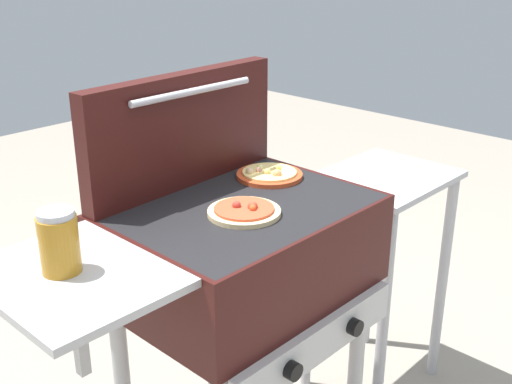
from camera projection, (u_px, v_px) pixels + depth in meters
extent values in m
cube|color=#38110F|center=(243.00, 248.00, 1.63)|extent=(0.64, 0.48, 0.24)
cube|color=black|center=(242.00, 206.00, 1.58)|extent=(0.61, 0.46, 0.01)
cube|color=#B1B1B1|center=(73.00, 277.00, 1.26)|extent=(0.32, 0.41, 0.02)
cube|color=#B1B1B1|center=(78.00, 325.00, 1.30)|extent=(0.02, 0.02, 0.24)
cube|color=#B1B1B1|center=(318.00, 344.00, 1.53)|extent=(0.58, 0.02, 0.10)
cylinder|color=black|center=(293.00, 371.00, 1.43)|extent=(0.04, 0.02, 0.04)
cylinder|color=black|center=(355.00, 327.00, 1.59)|extent=(0.04, 0.02, 0.04)
cylinder|color=#B1B1B1|center=(355.00, 376.00, 1.85)|extent=(0.04, 0.04, 0.66)
cylinder|color=#B1B1B1|center=(260.00, 326.00, 2.10)|extent=(0.04, 0.04, 0.66)
cube|color=#38110F|center=(183.00, 130.00, 1.67)|extent=(0.63, 0.08, 0.30)
cylinder|color=#B7B7BC|center=(193.00, 91.00, 1.60)|extent=(0.38, 0.02, 0.02)
cylinder|color=#C64723|center=(269.00, 175.00, 1.76)|extent=(0.18, 0.18, 0.01)
cylinder|color=#EDD17A|center=(269.00, 172.00, 1.76)|extent=(0.15, 0.15, 0.01)
sphere|color=#E59E8B|center=(259.00, 170.00, 1.76)|extent=(0.02, 0.02, 0.02)
sphere|color=#E2E888|center=(260.00, 167.00, 1.78)|extent=(0.02, 0.02, 0.02)
sphere|color=#EEA86B|center=(277.00, 173.00, 1.73)|extent=(0.02, 0.02, 0.02)
sphere|color=#F2D562|center=(278.00, 168.00, 1.77)|extent=(0.02, 0.02, 0.02)
sphere|color=#E1B888|center=(250.00, 171.00, 1.75)|extent=(0.02, 0.02, 0.02)
sphere|color=#EFCA6D|center=(267.00, 172.00, 1.74)|extent=(0.02, 0.02, 0.02)
cylinder|color=beige|center=(244.00, 212.00, 1.53)|extent=(0.18, 0.18, 0.01)
cylinder|color=#D14C2D|center=(244.00, 209.00, 1.52)|extent=(0.15, 0.15, 0.01)
sphere|color=#D85326|center=(253.00, 208.00, 1.51)|extent=(0.02, 0.02, 0.02)
sphere|color=#C2462D|center=(253.00, 206.00, 1.52)|extent=(0.02, 0.02, 0.02)
sphere|color=#CC4533|center=(252.00, 207.00, 1.52)|extent=(0.02, 0.02, 0.02)
sphere|color=#B63A2D|center=(237.00, 205.00, 1.52)|extent=(0.02, 0.02, 0.02)
cylinder|color=#B77A1E|center=(59.00, 245.00, 1.24)|extent=(0.08, 0.08, 0.12)
cylinder|color=silver|center=(55.00, 214.00, 1.22)|extent=(0.07, 0.07, 0.01)
cube|color=#B2B2B7|center=(385.00, 177.00, 2.07)|extent=(0.44, 0.36, 0.02)
cylinder|color=#B2B2B7|center=(383.00, 325.00, 1.99)|extent=(0.04, 0.04, 0.79)
cylinder|color=#B2B2B7|center=(442.00, 281.00, 2.25)|extent=(0.04, 0.04, 0.79)
cylinder|color=#B2B2B7|center=(308.00, 291.00, 2.18)|extent=(0.04, 0.04, 0.79)
cylinder|color=#B2B2B7|center=(371.00, 254.00, 2.44)|extent=(0.04, 0.04, 0.79)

